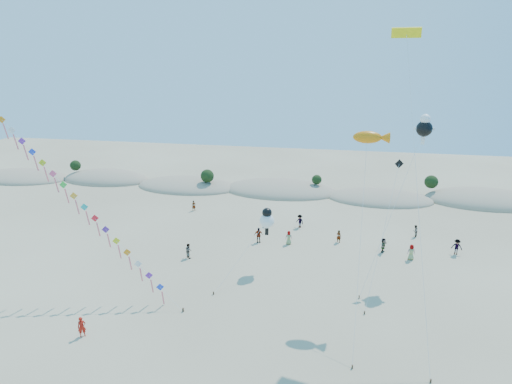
% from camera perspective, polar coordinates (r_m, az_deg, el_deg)
% --- Properties ---
extents(dune_ridge, '(145.30, 11.49, 5.57)m').
position_cam_1_polar(dune_ridge, '(71.28, 4.05, 0.16)').
color(dune_ridge, gray).
rests_on(dune_ridge, ground).
extents(kite_train, '(24.51, 5.42, 21.27)m').
position_cam_1_polar(kite_train, '(43.53, -25.34, 1.99)').
color(kite_train, '#3F2D1E').
rests_on(kite_train, ground).
extents(fish_kite, '(3.06, 11.62, 15.49)m').
position_cam_1_polar(fish_kite, '(38.13, 15.13, 7.00)').
color(fish_kite, '#3F2D1E').
rests_on(fish_kite, ground).
extents(cartoon_kite_low, '(4.85, 7.26, 6.72)m').
position_cam_1_polar(cartoon_kite_low, '(44.25, 1.46, -3.66)').
color(cartoon_kite_low, '#3F2D1E').
rests_on(cartoon_kite_low, ground).
extents(cartoon_kite_high, '(6.65, 9.42, 16.14)m').
position_cam_1_polar(cartoon_kite_high, '(46.02, 21.54, 8.05)').
color(cartoon_kite_high, '#3F2D1E').
rests_on(cartoon_kite_high, ground).
extents(parafoil_kite, '(3.56, 12.71, 23.79)m').
position_cam_1_polar(parafoil_kite, '(38.27, 19.47, 18.71)').
color(parafoil_kite, '#3F2D1E').
rests_on(parafoil_kite, ground).
extents(dark_kite, '(3.35, 8.87, 12.04)m').
position_cam_1_polar(dark_kite, '(42.23, 17.35, -1.82)').
color(dark_kite, '#3F2D1E').
rests_on(dark_kite, ground).
extents(flyer_foreground, '(0.75, 0.71, 1.73)m').
position_cam_1_polar(flyer_foreground, '(38.57, -22.21, -16.32)').
color(flyer_foreground, '#AE180D').
rests_on(flyer_foreground, ground).
extents(beachgoers, '(34.95, 15.41, 1.87)m').
position_cam_1_polar(beachgoers, '(52.56, 9.78, -5.79)').
color(beachgoers, slate).
rests_on(beachgoers, ground).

